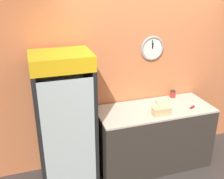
% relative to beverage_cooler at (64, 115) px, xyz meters
% --- Properties ---
extents(wall_back, '(5.20, 0.09, 2.70)m').
position_rel_beverage_cooler_xyz_m(wall_back, '(1.27, 0.33, 0.35)').
color(wall_back, '#D17547').
rests_on(wall_back, ground_plane).
extents(prep_counter, '(1.66, 0.69, 0.94)m').
position_rel_beverage_cooler_xyz_m(prep_counter, '(1.27, -0.06, -0.54)').
color(prep_counter, '#332D28').
rests_on(prep_counter, ground_plane).
extents(beverage_cooler, '(0.72, 0.66, 1.85)m').
position_rel_beverage_cooler_xyz_m(beverage_cooler, '(0.00, 0.00, 0.00)').
color(beverage_cooler, black).
rests_on(beverage_cooler, ground_plane).
extents(sandwich_stack_bottom, '(0.24, 0.12, 0.06)m').
position_rel_beverage_cooler_xyz_m(sandwich_stack_bottom, '(1.26, -0.27, -0.04)').
color(sandwich_stack_bottom, tan).
rests_on(sandwich_stack_bottom, prep_counter).
extents(sandwich_stack_middle, '(0.25, 0.12, 0.06)m').
position_rel_beverage_cooler_xyz_m(sandwich_stack_middle, '(1.26, -0.27, 0.02)').
color(sandwich_stack_middle, tan).
rests_on(sandwich_stack_middle, sandwich_stack_bottom).
extents(sandwich_flat_left, '(0.24, 0.13, 0.06)m').
position_rel_beverage_cooler_xyz_m(sandwich_flat_left, '(1.46, 0.03, -0.04)').
color(sandwich_flat_left, beige).
rests_on(sandwich_flat_left, prep_counter).
extents(chefs_knife, '(0.30, 0.19, 0.02)m').
position_rel_beverage_cooler_xyz_m(chefs_knife, '(1.84, -0.18, -0.06)').
color(chefs_knife, silver).
rests_on(chefs_knife, prep_counter).
extents(condiment_jar, '(0.09, 0.09, 0.11)m').
position_rel_beverage_cooler_xyz_m(condiment_jar, '(1.71, 0.21, -0.01)').
color(condiment_jar, '#B72D23').
rests_on(condiment_jar, prep_counter).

